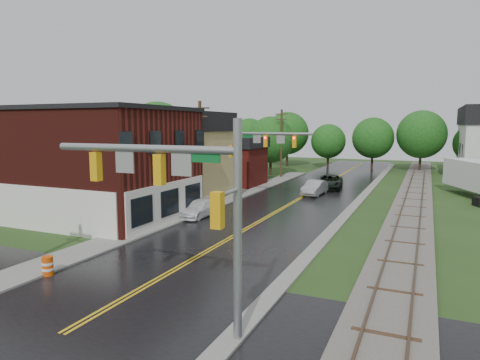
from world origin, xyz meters
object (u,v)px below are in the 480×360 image
Objects in this scene: utility_pole_c at (281,142)px; sedan_silver at (315,188)px; suv_dark at (330,182)px; pickup_white at (200,208)px; construction_barrel at (48,266)px; brick_building at (90,163)px; tree_left_e at (271,141)px; tree_left_a at (82,144)px; tree_left_b at (158,136)px; utility_pole_b at (200,152)px; traffic_signal_near at (179,187)px; traffic_signal_far at (258,147)px; tree_left_c at (220,144)px.

utility_pole_c is 2.01× the size of sedan_silver.
suv_dark reaches higher than pickup_white.
brick_building is at bearing 124.23° from construction_barrel.
tree_left_e is at bearing 137.16° from utility_pole_c.
tree_left_b reaches higher than tree_left_a.
brick_building is 1.59× the size of utility_pole_b.
tree_left_a is at bearing -152.34° from suv_dark.
construction_barrel is (-5.80, -27.72, -0.28)m from sedan_silver.
traffic_signal_near is 45.59m from tree_left_e.
suv_dark is at bearing 57.13° from brick_building.
brick_building is 1.95× the size of traffic_signal_far.
suv_dark is (19.15, 4.45, -4.95)m from tree_left_b.
tree_left_a is (-13.05, -0.10, 0.39)m from utility_pole_b.
suv_dark is 19.12m from pickup_white.
suv_dark reaches higher than sedan_silver.
tree_left_e reaches higher than traffic_signal_near.
tree_left_a reaches higher than traffic_signal_near.
tree_left_e is at bearing 94.90° from utility_pole_b.
traffic_signal_far is 6.01m from utility_pole_b.
tree_left_b is (-21.32, 29.90, 0.75)m from traffic_signal_near.
tree_left_b is (-5.36, 16.90, 1.57)m from brick_building.
sedan_silver is 4.90× the size of construction_barrel.
utility_pole_b is at bearing -68.51° from tree_left_c.
traffic_signal_near is at bearing -74.48° from traffic_signal_far.
tree_left_c is 0.94× the size of tree_left_e.
utility_pole_c is 1.10× the size of tree_left_e.
utility_pole_c is (0.00, 22.00, 0.00)m from utility_pole_b.
tree_left_e is 1.83× the size of sedan_silver.
construction_barrel is at bearing -97.66° from sedan_silver.
traffic_signal_far is 1.67× the size of pickup_white.
traffic_signal_far is at bearing 86.19° from construction_barrel.
utility_pole_b is at bearing 0.45° from tree_left_a.
brick_building is 24.94m from tree_left_c.
traffic_signal_far is at bearing -123.74° from suv_dark.
utility_pole_c is at bearing 90.00° from utility_pole_b.
utility_pole_b is at bearing -123.68° from traffic_signal_far.
tree_left_a is 1.94× the size of sedan_silver.
tree_left_c reaches higher than traffic_signal_far.
suv_dark is at bearing 78.96° from construction_barrel.
construction_barrel is at bearing -76.16° from tree_left_c.
utility_pole_c is at bearing 47.61° from tree_left_b.
construction_barrel is (1.80, -40.00, -4.26)m from utility_pole_c.
tree_left_a reaches higher than sedan_silver.
traffic_signal_far is (-6.94, 25.00, 0.01)m from traffic_signal_near.
utility_pole_c is 8.16m from tree_left_c.
traffic_signal_near is 36.73m from tree_left_b.
tree_left_a is at bearing -150.39° from sedan_silver.
sedan_silver is at bearing 47.91° from traffic_signal_far.
tree_left_e reaches higher than traffic_signal_far.
pickup_white is at bearing -85.56° from utility_pole_c.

